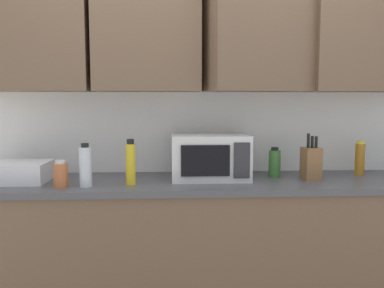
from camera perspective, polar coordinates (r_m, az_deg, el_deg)
The scene contains 10 objects.
wall_back_with_cabinets at distance 2.73m, azimuth 1.27°, elevation 10.08°, with size 3.66×0.50×2.60m.
counter_run at distance 2.66m, azimuth 1.59°, elevation -14.56°, with size 2.79×0.63×0.90m.
microwave at distance 2.57m, azimuth 2.50°, elevation -1.76°, with size 0.48×0.37×0.28m.
dish_rack at distance 2.69m, azimuth -23.45°, elevation -3.63°, with size 0.38×0.30×0.12m, color silver.
knife_block at distance 2.65m, azimuth 16.37°, elevation -2.56°, with size 0.11×0.13×0.29m.
bottle_spice_jar at distance 2.44m, azimuth -17.96°, elevation -4.09°, with size 0.08×0.08×0.15m.
bottle_clear_tall at distance 2.40m, azimuth -14.73°, elevation -3.05°, with size 0.07×0.07×0.25m.
bottle_green_oil at distance 2.68m, azimuth 11.52°, elevation -2.63°, with size 0.08×0.08×0.19m.
bottle_amber_vinegar at distance 2.92m, azimuth 22.50°, elevation -1.88°, with size 0.06×0.06×0.23m.
bottle_yellow_mustard at distance 2.39m, azimuth -8.62°, elevation -2.68°, with size 0.06×0.06×0.27m.
Camera 1 is at (-0.21, -2.79, 1.39)m, focal length 37.98 mm.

